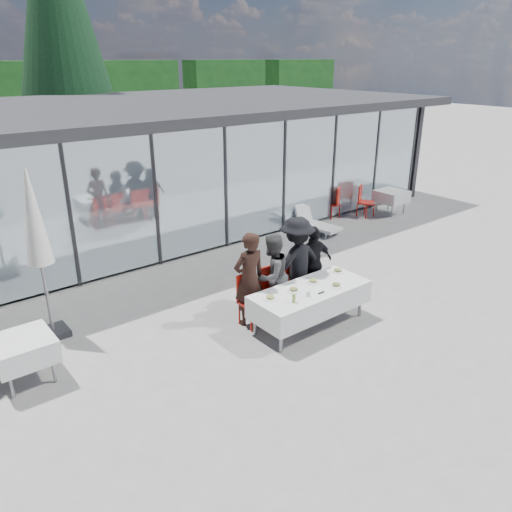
{
  "coord_description": "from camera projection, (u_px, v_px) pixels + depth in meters",
  "views": [
    {
      "loc": [
        -5.96,
        -5.99,
        4.64
      ],
      "look_at": [
        -0.24,
        1.2,
        0.95
      ],
      "focal_mm": 35.0,
      "sensor_mm": 36.0,
      "label": 1
    }
  ],
  "objects": [
    {
      "name": "diner_chair_b",
      "position": [
        272.0,
        289.0,
        9.45
      ],
      "size": [
        0.44,
        0.44,
        0.97
      ],
      "color": "red",
      "rests_on": "ground"
    },
    {
      "name": "ground",
      "position": [
        305.0,
        318.0,
        9.52
      ],
      "size": [
        90.0,
        90.0,
        0.0
      ],
      "primitive_type": "plane",
      "color": "gray",
      "rests_on": "ground"
    },
    {
      "name": "pavilion",
      "position": [
        175.0,
        141.0,
        15.8
      ],
      "size": [
        14.8,
        8.8,
        3.44
      ],
      "color": "gray",
      "rests_on": "ground"
    },
    {
      "name": "juice_bottle",
      "position": [
        294.0,
        298.0,
        8.44
      ],
      "size": [
        0.06,
        0.06,
        0.16
      ],
      "primitive_type": "cylinder",
      "color": "#8DAE48",
      "rests_on": "dining_table"
    },
    {
      "name": "plate_b",
      "position": [
        294.0,
        290.0,
        8.88
      ],
      "size": [
        0.26,
        0.26,
        0.07
      ],
      "color": "white",
      "rests_on": "dining_table"
    },
    {
      "name": "diner_a",
      "position": [
        249.0,
        279.0,
        9.03
      ],
      "size": [
        0.68,
        0.68,
        1.78
      ],
      "primitive_type": "imported",
      "rotation": [
        0.0,
        0.0,
        3.1
      ],
      "color": "black",
      "rests_on": "ground"
    },
    {
      "name": "spare_table_right",
      "position": [
        391.0,
        196.0,
        15.64
      ],
      "size": [
        0.86,
        0.86,
        0.74
      ],
      "color": "silver",
      "rests_on": "ground"
    },
    {
      "name": "diner_chair_d",
      "position": [
        313.0,
        274.0,
        10.08
      ],
      "size": [
        0.44,
        0.44,
        0.97
      ],
      "color": "red",
      "rests_on": "ground"
    },
    {
      "name": "plate_extra",
      "position": [
        336.0,
        285.0,
        9.06
      ],
      "size": [
        0.26,
        0.26,
        0.07
      ],
      "color": "white",
      "rests_on": "dining_table"
    },
    {
      "name": "drinking_glasses",
      "position": [
        308.0,
        294.0,
        8.67
      ],
      "size": [
        0.07,
        0.07,
        0.1
      ],
      "color": "silver",
      "rests_on": "dining_table"
    },
    {
      "name": "spare_table_left",
      "position": [
        23.0,
        349.0,
        7.47
      ],
      "size": [
        0.86,
        0.86,
        0.74
      ],
      "color": "silver",
      "rests_on": "ground"
    },
    {
      "name": "spare_chair_a",
      "position": [
        363.0,
        199.0,
        15.37
      ],
      "size": [
        0.6,
        0.6,
        0.97
      ],
      "color": "red",
      "rests_on": "ground"
    },
    {
      "name": "folded_eyeglasses",
      "position": [
        321.0,
        293.0,
        8.8
      ],
      "size": [
        0.14,
        0.03,
        0.01
      ],
      "primitive_type": "cube",
      "color": "black",
      "rests_on": "dining_table"
    },
    {
      "name": "diner_chair_c",
      "position": [
        296.0,
        280.0,
        9.81
      ],
      "size": [
        0.44,
        0.44,
        0.97
      ],
      "color": "red",
      "rests_on": "ground"
    },
    {
      "name": "conifer_tree",
      "position": [
        58.0,
        14.0,
        17.02
      ],
      "size": [
        4.0,
        4.0,
        10.5
      ],
      "color": "#382316",
      "rests_on": "ground"
    },
    {
      "name": "plate_c",
      "position": [
        313.0,
        281.0,
        9.22
      ],
      "size": [
        0.26,
        0.26,
        0.07
      ],
      "color": "white",
      "rests_on": "dining_table"
    },
    {
      "name": "market_umbrella",
      "position": [
        36.0,
        230.0,
        8.17
      ],
      "size": [
        0.5,
        0.5,
        3.0
      ],
      "color": "black",
      "rests_on": "ground"
    },
    {
      "name": "plate_a",
      "position": [
        270.0,
        297.0,
        8.59
      ],
      "size": [
        0.26,
        0.26,
        0.07
      ],
      "color": "white",
      "rests_on": "dining_table"
    },
    {
      "name": "plate_d",
      "position": [
        338.0,
        271.0,
        9.66
      ],
      "size": [
        0.26,
        0.26,
        0.07
      ],
      "color": "white",
      "rests_on": "dining_table"
    },
    {
      "name": "diner_b",
      "position": [
        272.0,
        275.0,
        9.37
      ],
      "size": [
        0.96,
        0.96,
        1.62
      ],
      "primitive_type": "imported",
      "rotation": [
        0.0,
        0.0,
        3.39
      ],
      "color": "#474747",
      "rests_on": "ground"
    },
    {
      "name": "lounger",
      "position": [
        314.0,
        222.0,
        14.16
      ],
      "size": [
        0.78,
        1.4,
        0.72
      ],
      "color": "silver",
      "rests_on": "ground"
    },
    {
      "name": "diner_chair_a",
      "position": [
        250.0,
        297.0,
        9.14
      ],
      "size": [
        0.44,
        0.44,
        0.97
      ],
      "color": "red",
      "rests_on": "ground"
    },
    {
      "name": "diner_d",
      "position": [
        313.0,
        263.0,
        10.01
      ],
      "size": [
        1.0,
        1.0,
        1.56
      ],
      "primitive_type": "imported",
      "rotation": [
        0.0,
        0.0,
        3.05
      ],
      "color": "black",
      "rests_on": "ground"
    },
    {
      "name": "spare_chair_b",
      "position": [
        335.0,
        201.0,
        15.2
      ],
      "size": [
        0.6,
        0.6,
        0.97
      ],
      "color": "red",
      "rests_on": "ground"
    },
    {
      "name": "dining_table",
      "position": [
        310.0,
        299.0,
        9.06
      ],
      "size": [
        2.26,
        0.96,
        0.75
      ],
      "color": "silver",
      "rests_on": "ground"
    },
    {
      "name": "diner_c",
      "position": [
        296.0,
        262.0,
        9.69
      ],
      "size": [
        1.19,
        1.19,
        1.83
      ],
      "primitive_type": "imported",
      "rotation": [
        0.0,
        0.0,
        3.14
      ],
      "color": "black",
      "rests_on": "ground"
    }
  ]
}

